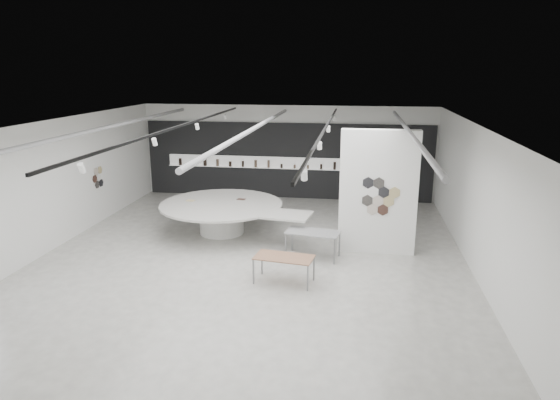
% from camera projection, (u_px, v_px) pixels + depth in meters
% --- Properties ---
extents(room, '(12.02, 14.02, 3.82)m').
position_uv_depth(room, '(248.00, 187.00, 13.77)').
color(room, beige).
rests_on(room, ground).
extents(back_wall_display, '(11.80, 0.27, 3.10)m').
position_uv_depth(back_wall_display, '(285.00, 161.00, 20.53)').
color(back_wall_display, black).
rests_on(back_wall_display, ground).
extents(partition_column, '(2.20, 0.38, 3.60)m').
position_uv_depth(partition_column, '(378.00, 193.00, 14.26)').
color(partition_column, white).
rests_on(partition_column, ground).
extents(display_island, '(5.30, 4.49, 1.02)m').
position_uv_depth(display_island, '(224.00, 214.00, 16.20)').
color(display_island, white).
rests_on(display_island, ground).
extents(sample_table_wood, '(1.55, 0.93, 0.69)m').
position_uv_depth(sample_table_wood, '(284.00, 259.00, 12.46)').
color(sample_table_wood, '#8D6249').
rests_on(sample_table_wood, ground).
extents(sample_table_stone, '(1.60, 0.98, 0.77)m').
position_uv_depth(sample_table_stone, '(313.00, 234.00, 14.11)').
color(sample_table_stone, gray).
rests_on(sample_table_stone, ground).
extents(kitchen_counter, '(1.56, 0.74, 1.18)m').
position_uv_depth(kitchen_counter, '(362.00, 193.00, 19.92)').
color(kitchen_counter, white).
rests_on(kitchen_counter, ground).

